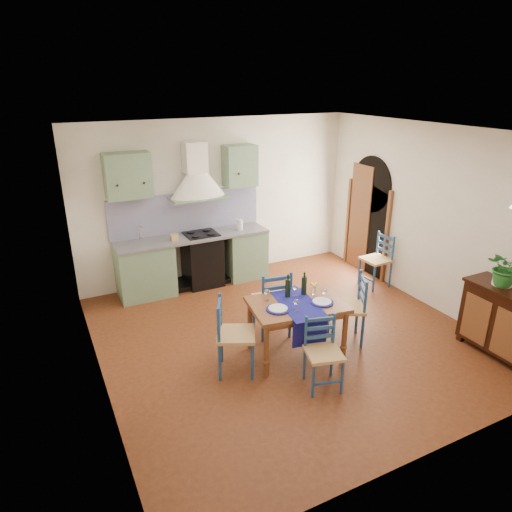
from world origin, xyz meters
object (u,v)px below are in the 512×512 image
(potted_plant, at_px, (505,267))
(dining_table, at_px, (297,309))
(sideboard, at_px, (504,319))
(chair_near, at_px, (323,352))

(potted_plant, bearing_deg, dining_table, 156.84)
(dining_table, xyz_separation_m, sideboard, (2.40, -1.17, -0.16))
(sideboard, bearing_deg, potted_plant, 84.81)
(sideboard, bearing_deg, chair_near, 168.93)
(chair_near, bearing_deg, potted_plant, -7.99)
(potted_plant, bearing_deg, sideboard, -95.19)
(dining_table, xyz_separation_m, potted_plant, (2.41, -1.03, 0.52))
(chair_near, bearing_deg, sideboard, -11.07)
(dining_table, height_order, potted_plant, potted_plant)
(chair_near, distance_m, potted_plant, 2.60)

